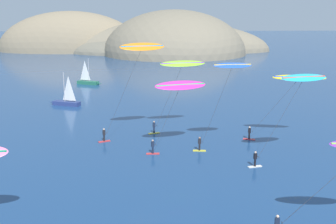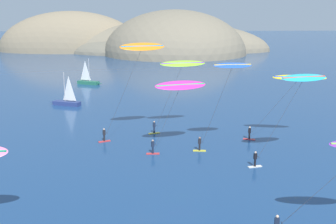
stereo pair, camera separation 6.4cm
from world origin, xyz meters
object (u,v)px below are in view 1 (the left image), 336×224
Objects in this scene: sailboat_far at (89,81)px; kitesurfer_yellow at (295,82)px; kitesurfer_cyan at (300,85)px; sailboat_near at (65,102)px; kitesurfer_blue at (229,73)px; kitesurfer_lime at (180,69)px; kitesurfer_orange at (139,53)px; kitesurfer_magenta at (179,89)px.

sailboat_far is 0.61× the size of kitesurfer_yellow.
kitesurfer_cyan is (-2.18, -7.64, 1.10)m from kitesurfer_yellow.
kitesurfer_yellow is at bearing -33.58° from sailboat_near.
kitesurfer_blue is 9.11m from kitesurfer_lime.
kitesurfer_cyan is at bearing -29.67° from kitesurfer_orange.
kitesurfer_orange is 6.29m from kitesurfer_lime.
kitesurfer_blue is at bearing 144.61° from kitesurfer_cyan.
kitesurfer_cyan reaches higher than kitesurfer_magenta.
sailboat_near is at bearing -93.54° from sailboat_far.
kitesurfer_blue is 1.07× the size of kitesurfer_lime.
sailboat_far is at bearing 110.14° from kitesurfer_magenta.
kitesurfer_lime reaches higher than kitesurfer_magenta.
kitesurfer_lime is at bearing 161.55° from kitesurfer_yellow.
kitesurfer_blue reaches higher than kitesurfer_magenta.
kitesurfer_orange is at bearing 154.33° from kitesurfer_blue.
kitesurfer_cyan is at bearing -19.32° from kitesurfer_magenta.
kitesurfer_blue is 1.07× the size of kitesurfer_cyan.
kitesurfer_magenta is at bearing -176.74° from kitesurfer_blue.
kitesurfer_orange reaches higher than kitesurfer_cyan.
kitesurfer_orange reaches higher than kitesurfer_yellow.
sailboat_near is 31.29m from kitesurfer_magenta.
sailboat_far is (1.27, 20.52, 0.00)m from sailboat_near.
kitesurfer_lime reaches higher than sailboat_near.
kitesurfer_orange is (12.13, -40.07, 10.19)m from sailboat_far.
kitesurfer_cyan is (28.82, -49.58, 7.91)m from sailboat_far.
kitesurfer_lime is at bearing 123.36° from kitesurfer_blue.
kitesurfer_blue is at bearing -160.70° from kitesurfer_yellow.
kitesurfer_magenta reaches higher than sailboat_far.
kitesurfer_lime reaches higher than sailboat_far.
kitesurfer_orange is 1.26× the size of kitesurfer_cyan.
kitesurfer_yellow is (18.88, -1.87, -3.37)m from kitesurfer_orange.
kitesurfer_orange is 1.27× the size of kitesurfer_yellow.
kitesurfer_magenta reaches higher than sailboat_near.
sailboat_far is at bearing 120.17° from kitesurfer_cyan.
sailboat_far is at bearing 106.84° from kitesurfer_orange.
kitesurfer_yellow is (31.01, -41.94, 6.81)m from sailboat_far.
kitesurfer_cyan is at bearing -35.39° from kitesurfer_blue.
sailboat_near is 25.80m from kitesurfer_orange.
sailboat_near is 0.71× the size of kitesurfer_magenta.
sailboat_near is 1.00× the size of sailboat_far.
kitesurfer_lime is at bearing 84.75° from kitesurfer_magenta.
kitesurfer_yellow reaches higher than sailboat_near.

